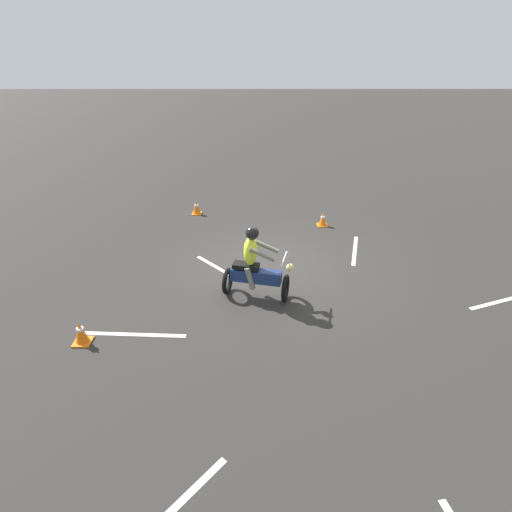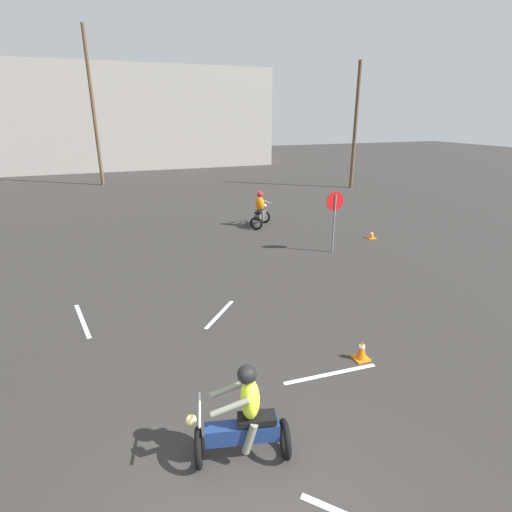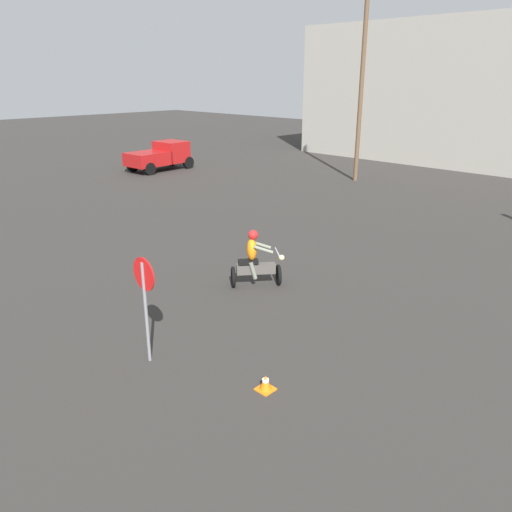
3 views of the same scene
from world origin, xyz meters
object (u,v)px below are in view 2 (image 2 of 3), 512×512
Objects in this scene: motorcycle_rider_background at (260,211)px; traffic_cone_mid_center at (362,350)px; utility_pole_near at (355,127)px; utility_pole_far at (93,109)px; motorcycle_rider_foreground at (244,420)px; stop_sign at (335,210)px; traffic_cone_near_left at (372,235)px.

traffic_cone_mid_center is at bearing -61.66° from motorcycle_rider_background.
utility_pole_far is (-16.50, 7.49, 1.16)m from utility_pole_near.
utility_pole_near is 0.78× the size of utility_pole_far.
utility_pole_far reaches higher than motorcycle_rider_foreground.
utility_pole_near is (9.84, 7.44, 3.40)m from motorcycle_rider_background.
motorcycle_rider_background is 0.72× the size of stop_sign.
utility_pole_far is at bearing 16.61° from motorcycle_rider_foreground.
utility_pole_far is at bearing 100.53° from traffic_cone_mid_center.
stop_sign reaches higher than motorcycle_rider_background.
utility_pole_far is at bearing 152.34° from motorcycle_rider_background.
traffic_cone_near_left is 13.11m from utility_pole_near.
traffic_cone_mid_center is at bearing -79.47° from utility_pole_far.
motorcycle_rider_background reaches higher than traffic_cone_mid_center.
traffic_cone_mid_center is 0.04× the size of utility_pole_far.
utility_pole_far is (-1.58, 27.24, 4.56)m from motorcycle_rider_foreground.
motorcycle_rider_background is 0.16× the size of utility_pole_far.
motorcycle_rider_background is 12.80m from utility_pole_near.
traffic_cone_mid_center is 26.58m from utility_pole_far.
motorcycle_rider_background is 5.08m from traffic_cone_near_left.
motorcycle_rider_foreground is at bearing -127.06° from utility_pole_near.
stop_sign is (6.29, 7.95, 0.91)m from motorcycle_rider_foreground.
utility_pole_far reaches higher than motorcycle_rider_background.
utility_pole_near is (8.62, 11.80, 2.49)m from stop_sign.
motorcycle_rider_background is 16.97m from utility_pole_far.
stop_sign is 5.06× the size of traffic_cone_mid_center.
motorcycle_rider_foreground reaches higher than traffic_cone_mid_center.
traffic_cone_mid_center is at bearing -50.18° from motorcycle_rider_foreground.
motorcycle_rider_foreground is at bearing -128.38° from stop_sign.
motorcycle_rider_foreground is 10.18m from stop_sign.
utility_pole_far reaches higher than traffic_cone_mid_center.
motorcycle_rider_background is 0.20× the size of utility_pole_near.
motorcycle_rider_background is 5.19× the size of traffic_cone_near_left.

